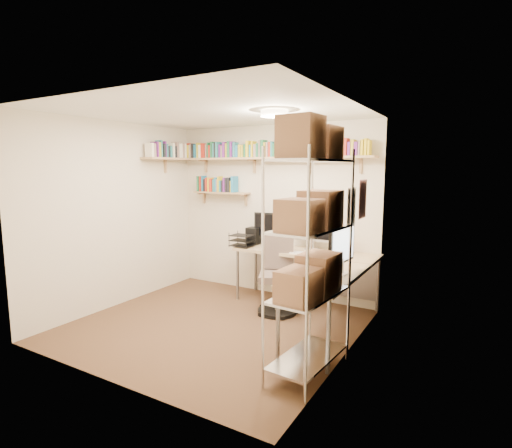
# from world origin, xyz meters

# --- Properties ---
(ground) EXTENTS (3.20, 3.20, 0.00)m
(ground) POSITION_xyz_m (0.00, 0.00, 0.00)
(ground) COLOR #4E2E21
(ground) RESTS_ON ground
(room_shell) EXTENTS (3.24, 3.04, 2.52)m
(room_shell) POSITION_xyz_m (0.00, 0.00, 1.55)
(room_shell) COLOR beige
(room_shell) RESTS_ON ground
(wall_shelves) EXTENTS (3.12, 1.09, 0.80)m
(wall_shelves) POSITION_xyz_m (-0.43, 1.30, 2.03)
(wall_shelves) COLOR tan
(wall_shelves) RESTS_ON ground
(corner_desk) EXTENTS (2.03, 1.98, 1.32)m
(corner_desk) POSITION_xyz_m (0.70, 0.96, 0.75)
(corner_desk) COLOR tan
(corner_desk) RESTS_ON ground
(office_chair) EXTENTS (0.60, 0.60, 1.02)m
(office_chair) POSITION_xyz_m (0.44, 0.80, 0.43)
(office_chair) COLOR black
(office_chair) RESTS_ON ground
(wire_rack) EXTENTS (0.51, 0.92, 2.30)m
(wire_rack) POSITION_xyz_m (1.42, -0.49, 1.42)
(wire_rack) COLOR silver
(wire_rack) RESTS_ON ground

